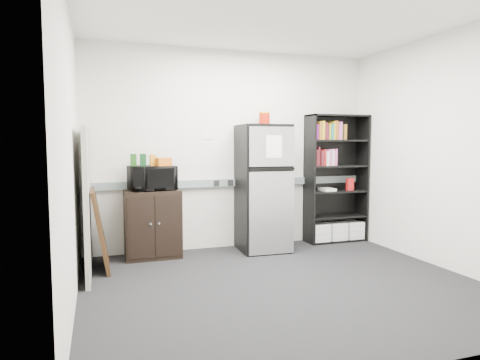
{
  "coord_description": "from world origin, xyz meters",
  "views": [
    {
      "loc": [
        -1.78,
        -3.9,
        1.45
      ],
      "look_at": [
        -0.18,
        0.9,
        1.01
      ],
      "focal_mm": 32.0,
      "sensor_mm": 36.0,
      "label": 1
    }
  ],
  "objects_px": {
    "bookshelf": "(336,179)",
    "cabinet": "(153,224)",
    "microwave": "(152,178)",
    "cubicle_partition": "(87,201)",
    "refrigerator": "(263,188)"
  },
  "relations": [
    {
      "from": "bookshelf",
      "to": "cabinet",
      "type": "distance_m",
      "value": 2.71
    },
    {
      "from": "bookshelf",
      "to": "microwave",
      "type": "height_order",
      "value": "bookshelf"
    },
    {
      "from": "cubicle_partition",
      "to": "refrigerator",
      "type": "distance_m",
      "value": 2.25
    },
    {
      "from": "cabinet",
      "to": "cubicle_partition",
      "type": "bearing_deg",
      "value": -151.04
    },
    {
      "from": "microwave",
      "to": "cabinet",
      "type": "bearing_deg",
      "value": 80.91
    },
    {
      "from": "cubicle_partition",
      "to": "bookshelf",
      "type": "bearing_deg",
      "value": 8.06
    },
    {
      "from": "cubicle_partition",
      "to": "cabinet",
      "type": "bearing_deg",
      "value": 28.96
    },
    {
      "from": "bookshelf",
      "to": "refrigerator",
      "type": "bearing_deg",
      "value": -173.19
    },
    {
      "from": "cubicle_partition",
      "to": "cabinet",
      "type": "height_order",
      "value": "cubicle_partition"
    },
    {
      "from": "bookshelf",
      "to": "microwave",
      "type": "distance_m",
      "value": 2.67
    },
    {
      "from": "cubicle_partition",
      "to": "microwave",
      "type": "bearing_deg",
      "value": 28.03
    },
    {
      "from": "cubicle_partition",
      "to": "refrigerator",
      "type": "relative_size",
      "value": 0.96
    },
    {
      "from": "cabinet",
      "to": "refrigerator",
      "type": "bearing_deg",
      "value": -3.14
    },
    {
      "from": "microwave",
      "to": "refrigerator",
      "type": "distance_m",
      "value": 1.47
    },
    {
      "from": "refrigerator",
      "to": "microwave",
      "type": "bearing_deg",
      "value": -179.89
    }
  ]
}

